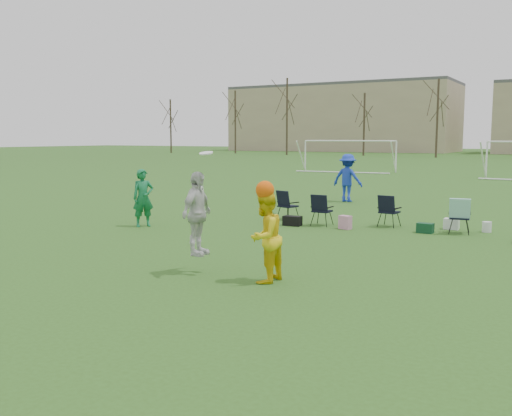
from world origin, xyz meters
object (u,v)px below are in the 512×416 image
Objects in this scene: fielder_green_near at (143,198)px; goal_left at (349,147)px; fielder_blue at (348,178)px; center_contest at (236,226)px.

goal_left reaches higher than fielder_green_near.
fielder_blue is at bearing 17.50° from fielder_green_near.
goal_left is (-10.39, 33.38, 0.90)m from center_contest.
fielder_green_near is 0.24× the size of goal_left.
center_contest is at bearing -77.71° from goal_left.
goal_left reaches higher than fielder_blue.
fielder_blue reaches higher than fielder_green_near.
fielder_green_near is at bearing 145.34° from center_contest.
center_contest is (2.90, -13.48, 0.02)m from fielder_blue.
fielder_green_near is 29.72m from goal_left.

